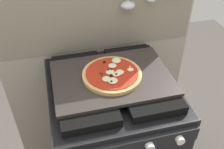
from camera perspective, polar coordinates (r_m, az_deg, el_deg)
kitchen_backsplash at (r=1.53m, az=-3.01°, el=3.46°), size 1.10×0.09×1.55m
stove at (r=1.53m, az=0.02°, el=-14.22°), size 0.60×0.64×0.90m
baking_tray at (r=1.20m, az=0.00°, el=-0.68°), size 0.54×0.38×0.02m
pizza_left at (r=1.18m, az=-0.12°, el=0.05°), size 0.27×0.27×0.03m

